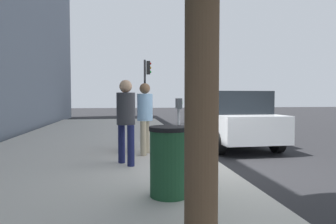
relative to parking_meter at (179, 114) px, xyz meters
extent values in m
plane|color=#232326|center=(-1.25, -0.71, -1.17)|extent=(80.00, 80.00, 0.00)
cube|color=#B7B2A8|center=(-1.25, 2.29, -1.09)|extent=(28.00, 6.00, 0.15)
cylinder|color=gray|center=(0.00, 0.00, -0.44)|extent=(0.07, 0.07, 1.15)
cube|color=#383D42|center=(-0.10, 0.00, 0.26)|extent=(0.16, 0.11, 0.26)
cube|color=#383D42|center=(0.10, 0.00, 0.26)|extent=(0.16, 0.11, 0.26)
cube|color=#268C33|center=(-0.10, -0.06, 0.28)|extent=(0.10, 0.01, 0.10)
cube|color=#268C33|center=(0.10, -0.06, 0.28)|extent=(0.10, 0.01, 0.10)
cylinder|color=tan|center=(0.27, 0.79, -0.59)|extent=(0.15, 0.15, 0.85)
cylinder|color=tan|center=(-0.10, 0.90, -0.59)|extent=(0.15, 0.15, 0.85)
cylinder|color=#8CB7E0|center=(0.08, 0.85, 0.17)|extent=(0.39, 0.39, 0.67)
sphere|color=brown|center=(0.08, 0.85, 0.64)|extent=(0.27, 0.27, 0.27)
cylinder|color=#191E4C|center=(-0.84, 1.43, -0.59)|extent=(0.15, 0.15, 0.86)
cylinder|color=#191E4C|center=(-1.18, 1.23, -0.59)|extent=(0.15, 0.15, 0.86)
cylinder|color=#333338|center=(-1.01, 1.33, 0.18)|extent=(0.39, 0.39, 0.68)
sphere|color=tan|center=(-1.01, 1.33, 0.65)|extent=(0.27, 0.27, 0.27)
cylinder|color=tan|center=(0.74, 1.21, -0.58)|extent=(0.15, 0.15, 0.87)
cylinder|color=tan|center=(0.42, 1.45, -0.58)|extent=(0.15, 0.15, 0.87)
cylinder|color=#D85933|center=(0.58, 1.33, 0.20)|extent=(0.40, 0.40, 0.69)
sphere|color=beige|center=(0.58, 1.33, 0.67)|extent=(0.27, 0.27, 0.27)
cube|color=silver|center=(1.94, -2.06, -0.46)|extent=(4.44, 1.93, 0.76)
cube|color=black|center=(1.74, -2.07, 0.26)|extent=(2.24, 1.74, 0.68)
cylinder|color=black|center=(3.35, -1.16, -0.84)|extent=(0.66, 0.23, 0.66)
cylinder|color=black|center=(3.39, -2.91, -0.84)|extent=(0.66, 0.23, 0.66)
cylinder|color=black|center=(0.49, -1.22, -0.84)|extent=(0.66, 0.23, 0.66)
cylinder|color=black|center=(0.53, -2.97, -0.84)|extent=(0.66, 0.23, 0.66)
cylinder|color=brown|center=(-4.63, 0.65, 0.50)|extent=(0.32, 0.32, 3.04)
cylinder|color=black|center=(9.73, 0.18, 0.78)|extent=(0.12, 0.12, 3.60)
cube|color=black|center=(9.73, -0.02, 2.13)|extent=(0.24, 0.20, 0.76)
sphere|color=red|center=(9.73, -0.13, 2.37)|extent=(0.14, 0.14, 0.14)
sphere|color=orange|center=(9.73, -0.13, 2.13)|extent=(0.14, 0.14, 0.14)
sphere|color=green|center=(9.73, -0.13, 1.89)|extent=(0.14, 0.14, 0.14)
cylinder|color=#1E4C2D|center=(-3.13, 0.72, -0.54)|extent=(0.56, 0.56, 0.95)
cylinder|color=black|center=(-3.13, 0.72, -0.04)|extent=(0.59, 0.59, 0.06)
camera|label=1|loc=(-7.31, 1.36, 0.41)|focal=31.56mm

